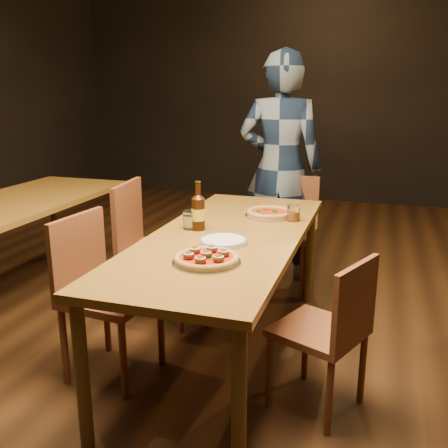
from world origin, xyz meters
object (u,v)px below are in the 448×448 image
(diner, at_px, (280,168))
(chair_main_nw, at_px, (112,295))
(amber_glass, at_px, (294,213))
(pizza_margherita, at_px, (269,213))
(plate_stack, at_px, (223,241))
(water_glass, at_px, (190,220))
(chair_end, at_px, (286,232))
(table_left, at_px, (10,212))
(table_main, at_px, (227,246))
(pizza_meatball, at_px, (206,258))
(chair_main_e, at_px, (318,329))
(beer_bottle, at_px, (198,213))
(chair_main_sw, at_px, (159,250))

(diner, bearing_deg, chair_main_nw, 68.50)
(amber_glass, bearing_deg, chair_main_nw, -138.06)
(pizza_margherita, distance_m, plate_stack, 0.65)
(pizza_margherita, bearing_deg, amber_glass, -23.49)
(water_glass, distance_m, diner, 1.37)
(chair_end, distance_m, water_glass, 1.22)
(table_left, distance_m, chair_main_nw, 1.36)
(table_main, relative_size, water_glass, 19.66)
(pizza_margherita, bearing_deg, plate_stack, -99.16)
(table_left, relative_size, pizza_margherita, 6.52)
(water_glass, bearing_deg, pizza_margherita, 49.29)
(pizza_meatball, height_order, diner, diner)
(chair_main_nw, relative_size, chair_main_e, 1.13)
(pizza_margherita, distance_m, water_glass, 0.56)
(pizza_meatball, relative_size, water_glass, 3.15)
(chair_end, xyz_separation_m, pizza_meatball, (-0.07, -1.63, 0.32))
(table_main, distance_m, diner, 1.41)
(chair_main_nw, relative_size, beer_bottle, 3.40)
(table_left, xyz_separation_m, plate_stack, (1.73, -0.47, 0.08))
(table_left, xyz_separation_m, chair_end, (1.82, 0.85, -0.23))
(water_glass, bearing_deg, chair_end, 72.60)
(pizza_margherita, height_order, plate_stack, pizza_margherita)
(chair_main_sw, bearing_deg, table_main, -128.22)
(amber_glass, bearing_deg, pizza_meatball, -106.03)
(chair_end, height_order, beer_bottle, beer_bottle)
(water_glass, bearing_deg, plate_stack, -38.61)
(pizza_meatball, xyz_separation_m, water_glass, (-0.28, 0.52, 0.03))
(table_main, relative_size, beer_bottle, 7.38)
(water_glass, height_order, amber_glass, water_glass)
(chair_main_sw, xyz_separation_m, pizza_margherita, (0.72, 0.10, 0.28))
(chair_end, distance_m, beer_bottle, 1.22)
(chair_main_e, height_order, pizza_margherita, chair_main_e)
(table_main, xyz_separation_m, pizza_meatball, (0.05, -0.48, 0.09))
(chair_end, xyz_separation_m, water_glass, (-0.35, -1.11, 0.35))
(chair_main_sw, xyz_separation_m, plate_stack, (0.62, -0.54, 0.27))
(beer_bottle, bearing_deg, table_main, -11.07)
(beer_bottle, relative_size, water_glass, 2.66)
(amber_glass, bearing_deg, chair_end, 103.40)
(pizza_margherita, bearing_deg, chair_main_nw, -129.24)
(water_glass, bearing_deg, amber_glass, 33.84)
(chair_main_sw, xyz_separation_m, diner, (0.60, 1.02, 0.42))
(table_main, distance_m, beer_bottle, 0.25)
(chair_main_sw, xyz_separation_m, chair_end, (0.70, 0.79, -0.04))
(pizza_margherita, bearing_deg, table_left, -174.83)
(chair_main_sw, distance_m, plate_stack, 0.86)
(table_left, xyz_separation_m, amber_glass, (2.00, 0.10, 0.12))
(chair_main_nw, relative_size, plate_stack, 3.78)
(chair_main_nw, xyz_separation_m, chair_end, (0.65, 1.51, -0.01))
(chair_main_nw, xyz_separation_m, chair_main_sw, (-0.05, 0.72, 0.03))
(table_left, relative_size, diner, 1.10)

